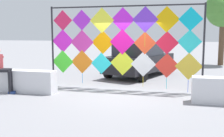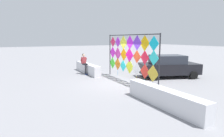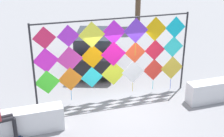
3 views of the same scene
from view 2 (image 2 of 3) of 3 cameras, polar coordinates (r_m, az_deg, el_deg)
The scene contains 6 objects.
ground at distance 11.99m, azimuth 1.37°, elevation -4.71°, with size 120.00×120.00×0.00m, color gray.
plaza_ledge_left at distance 15.76m, azimuth -7.50°, elevation 0.05°, with size 4.27×0.53×0.80m, color silver.
plaza_ledge_right at distance 8.28m, azimuth 15.35°, elevation -8.58°, with size 4.27×0.53×0.80m, color silver.
kite_display_rack at distance 12.38m, azimuth 5.41°, elevation 4.52°, with size 5.81×0.17×3.15m.
seated_vendor at distance 15.24m, azimuth -8.38°, elevation 1.94°, with size 0.76×0.54×1.64m.
parked_car at distance 14.51m, azimuth 16.79°, elevation 0.70°, with size 3.16×4.62×1.65m.
Camera 2 is at (10.10, -5.78, 2.88)m, focal length 30.07 mm.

